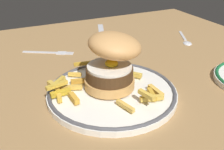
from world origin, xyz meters
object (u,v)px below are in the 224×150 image
object	(u,v)px
fork	(50,52)
knife	(102,33)
burger	(112,60)
spoon	(186,41)
dinner_plate	(112,91)

from	to	relation	value
fork	knife	world-z (taller)	knife
burger	spoon	xyz separation A→B (cm)	(33.59, 17.18, -6.90)
dinner_plate	spoon	bearing A→B (deg)	28.05
fork	spoon	distance (cm)	41.34
burger	fork	distance (cm)	28.27
fork	knife	xyz separation A→B (cm)	(19.71, 8.93, 0.08)
burger	dinner_plate	bearing A→B (deg)	-116.14
dinner_plate	fork	xyz separation A→B (cm)	(-6.19, 27.52, -0.66)
burger	fork	size ratio (longest dim) A/B	1.04
dinner_plate	burger	bearing A→B (deg)	63.86
dinner_plate	fork	distance (cm)	28.22
knife	spoon	size ratio (longest dim) A/B	1.38
dinner_plate	knife	world-z (taller)	dinner_plate
dinner_plate	fork	world-z (taller)	dinner_plate
dinner_plate	burger	size ratio (longest dim) A/B	1.91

